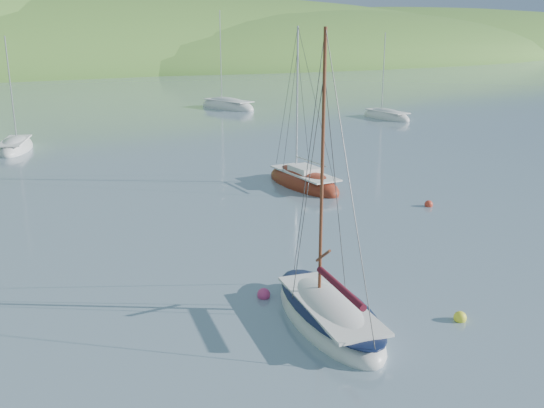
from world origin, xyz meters
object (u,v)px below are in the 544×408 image
sloop_red (303,182)px  distant_sloop_d (386,117)px  daysailer_white (329,315)px  distant_sloop_a (15,148)px  distant_sloop_b (227,107)px

sloop_red → distant_sloop_d: size_ratio=1.05×
daysailer_white → distant_sloop_d: 51.77m
daysailer_white → distant_sloop_d: size_ratio=1.02×
distant_sloop_a → distant_sloop_d: (39.80, -0.45, 0.00)m
sloop_red → distant_sloop_a: size_ratio=1.07×
sloop_red → distant_sloop_b: size_ratio=0.82×
daysailer_white → sloop_red: (9.50, 16.69, -0.02)m
sloop_red → distant_sloop_a: bearing=123.5°
daysailer_white → distant_sloop_a: 39.34m
distant_sloop_a → distant_sloop_b: size_ratio=0.76×
daysailer_white → distant_sloop_b: (22.59, 55.86, -0.02)m
distant_sloop_a → distant_sloop_b: distant_sloop_b is taller
sloop_red → distant_sloop_a: 26.73m
daysailer_white → distant_sloop_a: daysailer_white is taller
daysailer_white → distant_sloop_b: bearing=78.2°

